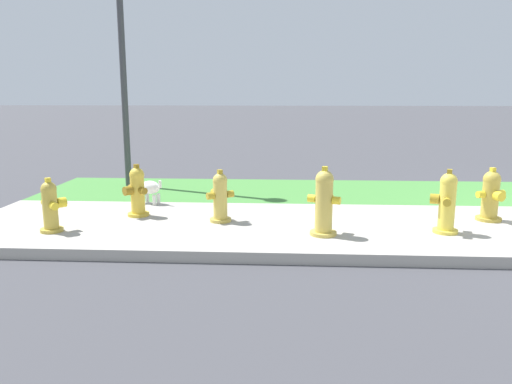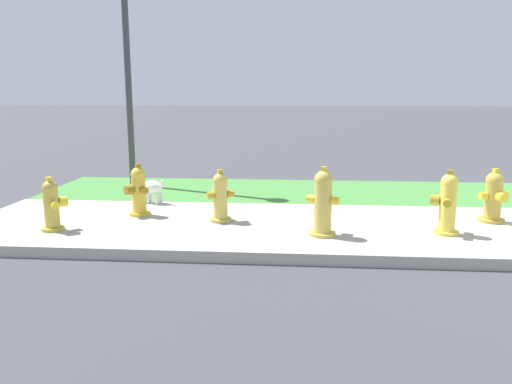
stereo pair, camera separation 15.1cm
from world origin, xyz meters
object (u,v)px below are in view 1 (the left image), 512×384
Objects in this scene: fire_hydrant_by_grass_verge at (447,203)px; fire_hydrant_near_corner at (137,192)px; fire_hydrant_far_end at (491,196)px; street_lamp at (120,1)px; fire_hydrant_mid_block at (51,207)px; fire_hydrant_at_driveway at (220,197)px; fire_hydrant_across_street at (324,202)px; small_white_dog at (148,188)px.

fire_hydrant_near_corner is at bearing 100.33° from fire_hydrant_by_grass_verge.
fire_hydrant_far_end is 0.15× the size of street_lamp.
fire_hydrant_near_corner is (-4.60, -0.02, 0.01)m from fire_hydrant_far_end.
fire_hydrant_near_corner is at bearing 90.73° from fire_hydrant_mid_block.
fire_hydrant_mid_block is (-1.93, -0.59, -0.01)m from fire_hydrant_at_driveway.
fire_hydrant_across_street is 1.16× the size of fire_hydrant_far_end.
small_white_dog is at bearing -26.17° from fire_hydrant_far_end.
fire_hydrant_near_corner is 1.55× the size of small_white_dog.
street_lamp reaches higher than fire_hydrant_far_end.
street_lamp is at bearing 157.39° from fire_hydrant_across_street.
fire_hydrant_by_grass_verge is 0.94× the size of fire_hydrant_across_street.
fire_hydrant_by_grass_verge is 6.12m from street_lamp.
fire_hydrant_across_street is 0.17× the size of street_lamp.
fire_hydrant_far_end is at bearing 40.15° from fire_hydrant_across_street.
fire_hydrant_across_street reaches higher than fire_hydrant_far_end.
fire_hydrant_mid_block is at bearing -8.43° from fire_hydrant_far_end.
fire_hydrant_by_grass_verge reaches higher than fire_hydrant_near_corner.
fire_hydrant_far_end is 4.60m from fire_hydrant_near_corner.
fire_hydrant_across_street is 1.78× the size of small_white_dog.
fire_hydrant_at_driveway reaches higher than fire_hydrant_mid_block.
fire_hydrant_by_grass_verge is 0.97m from fire_hydrant_far_end.
fire_hydrant_by_grass_verge is (4.65, 0.22, 0.06)m from fire_hydrant_mid_block.
fire_hydrant_at_driveway is 1.55m from small_white_dog.
fire_hydrant_mid_block is 4.65m from fire_hydrant_by_grass_verge.
fire_hydrant_at_driveway is 4.21m from street_lamp.
fire_hydrant_near_corner is at bearing 137.60° from fire_hydrant_at_driveway.
small_white_dog is (-1.21, 0.98, -0.07)m from fire_hydrant_at_driveway.
fire_hydrant_far_end is 1.53× the size of small_white_dog.
fire_hydrant_far_end reaches higher than fire_hydrant_at_driveway.
fire_hydrant_mid_block is at bearing -89.47° from street_lamp.
street_lamp is (-5.43, 2.20, 2.80)m from fire_hydrant_far_end.
fire_hydrant_by_grass_verge is (2.71, -0.37, 0.04)m from fire_hydrant_at_driveway.
fire_hydrant_far_end is 4.73m from small_white_dog.
fire_hydrant_far_end is at bearing 53.66° from fire_hydrant_mid_block.
street_lamp is (-0.03, 3.04, 2.82)m from fire_hydrant_mid_block.
small_white_dog is (-3.92, 1.35, -0.12)m from fire_hydrant_by_grass_verge.
fire_hydrant_far_end is at bearing -168.90° from small_white_dog.
fire_hydrant_far_end is 6.49m from street_lamp.
fire_hydrant_by_grass_verge is 1.10× the size of fire_hydrant_far_end.
fire_hydrant_mid_block is 1.73m from small_white_dog.
fire_hydrant_near_corner is at bearing -177.58° from fire_hydrant_across_street.
fire_hydrant_at_driveway is 0.84× the size of fire_hydrant_across_street.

